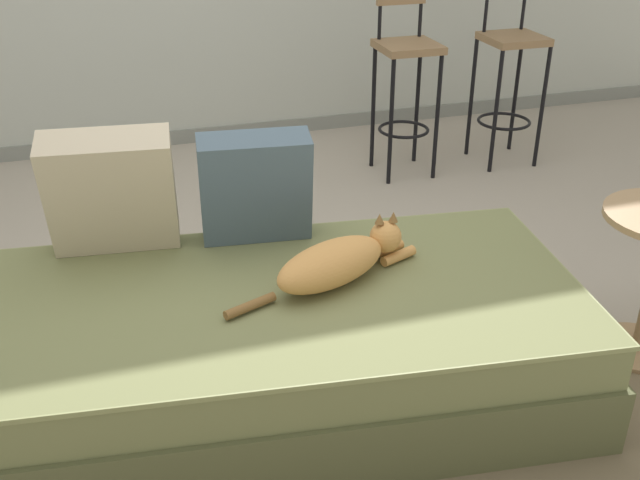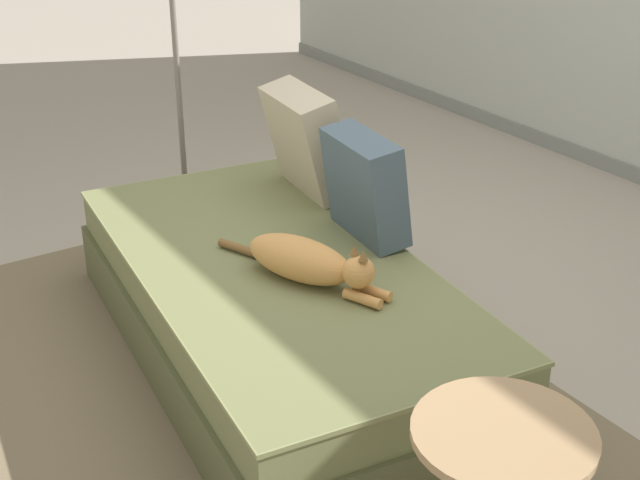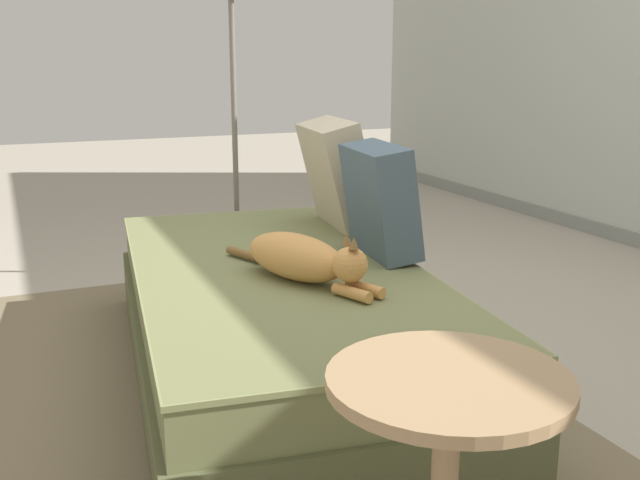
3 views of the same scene
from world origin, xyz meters
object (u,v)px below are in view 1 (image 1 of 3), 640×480
object	(u,v)px
couch	(286,343)
throw_pillow_middle	(254,188)
bar_stool_by_doorway	(509,64)
throw_pillow_corner	(111,192)
cat	(338,261)
bar_stool_near_window	(406,70)

from	to	relation	value
couch	throw_pillow_middle	distance (m)	0.57
bar_stool_by_doorway	couch	bearing A→B (deg)	-135.57
throw_pillow_corner	cat	bearing A→B (deg)	-32.33
bar_stool_near_window	throw_pillow_middle	bearing A→B (deg)	-130.28
throw_pillow_middle	couch	bearing A→B (deg)	-89.42
cat	bar_stool_by_doorway	bearing A→B (deg)	47.26
couch	bar_stool_near_window	world-z (taller)	bar_stool_near_window
couch	throw_pillow_corner	distance (m)	0.80
couch	throw_pillow_corner	xyz separation A→B (m)	(-0.49, 0.45, 0.43)
bar_stool_near_window	cat	bearing A→B (deg)	-118.99
couch	throw_pillow_corner	bearing A→B (deg)	137.50
bar_stool_near_window	bar_stool_by_doorway	world-z (taller)	bar_stool_by_doorway
throw_pillow_corner	throw_pillow_middle	distance (m)	0.49
cat	throw_pillow_middle	bearing A→B (deg)	117.12
cat	bar_stool_by_doorway	size ratio (longest dim) A/B	0.70
throw_pillow_corner	bar_stool_near_window	xyz separation A→B (m)	(1.65, 1.31, -0.04)
bar_stool_by_doorway	throw_pillow_corner	bearing A→B (deg)	-150.27
couch	cat	distance (m)	0.33
couch	throw_pillow_middle	bearing A→B (deg)	90.58
throw_pillow_corner	bar_stool_by_doorway	bearing A→B (deg)	29.73
cat	bar_stool_near_window	size ratio (longest dim) A/B	0.70
throw_pillow_middle	bar_stool_by_doorway	size ratio (longest dim) A/B	0.40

